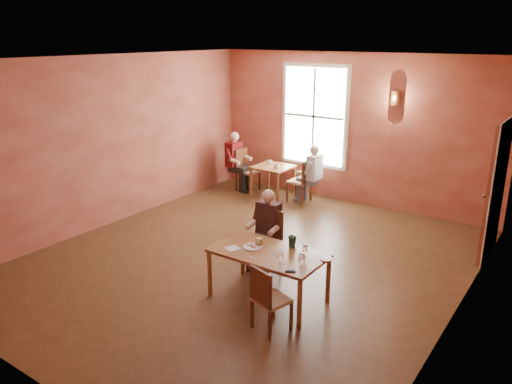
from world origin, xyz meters
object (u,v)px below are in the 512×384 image
Objects in this scene: diner_main at (263,235)px; diner_maroon at (247,163)px; chair_diner_maroon at (248,170)px; chair_empty at (272,298)px; chair_diner_main at (264,242)px; main_table at (268,275)px; chair_diner_white at (299,180)px; diner_white at (301,174)px; second_table at (273,181)px.

diner_main is 0.91× the size of diner_maroon.
chair_empty is at bearing 38.60° from chair_diner_maroon.
chair_diner_main is at bearing 39.46° from diner_maroon.
chair_diner_maroon reaches higher than main_table.
diner_main is (-0.50, 0.62, 0.23)m from main_table.
chair_diner_white is at bearing -68.73° from chair_diner_main.
chair_diner_main reaches higher than chair_diner_white.
diner_white reaches higher than chair_diner_maroon.
chair_diner_main is 1.21× the size of second_table.
chair_diner_white is at bearing 0.00° from second_table.
main_table is at bearing 39.14° from diner_maroon.
diner_maroon is at bearing 129.14° from main_table.
diner_main is 0.98× the size of diner_white.
chair_diner_white is at bearing 90.00° from diner_maroon.
diner_main is 3.98m from chair_diner_maroon.
chair_empty is at bearing -57.12° from second_table.
diner_white reaches higher than chair_diner_main.
main_table is 1.60× the size of chair_diner_main.
chair_empty is at bearing 38.85° from diner_maroon.
chair_empty is (0.42, -0.56, 0.07)m from main_table.
diner_maroon is at bearing 180.00° from second_table.
second_table is 0.73m from diner_white.
diner_white is 1.34m from chair_diner_maroon.
chair_diner_main reaches higher than main_table.
diner_main is at bearing 128.88° from main_table.
diner_maroon is (-2.52, 3.09, 0.06)m from diner_main.
second_table is (-1.84, 3.09, -0.24)m from diner_main.
diner_main reaches higher than chair_diner_white.
second_table is (-1.84, 3.06, -0.12)m from chair_diner_main.
chair_diner_white is (-1.69, 3.71, 0.11)m from main_table.
chair_diner_main is 0.12m from diner_main.
main_table is 0.83m from chair_diner_main.
diner_main is at bearing 38.85° from chair_diner_maroon.
diner_maroon is (-0.68, 0.00, 0.30)m from second_table.
chair_empty is (0.92, -1.18, -0.16)m from diner_main.
diner_main is 3.32m from chair_diner_white.
main_table is at bearing -155.88° from diner_white.
diner_maroon is (-2.52, 3.06, 0.18)m from chair_diner_main.
chair_diner_main is at bearing 144.14° from chair_empty.
diner_main is 1.51m from chair_empty.
second_table is 0.64× the size of diner_white.
chair_diner_white is (-1.19, 3.09, -0.12)m from diner_main.
chair_diner_maroon is at bearing 128.86° from main_table.
chair_diner_main is (-0.50, 0.65, 0.11)m from main_table.
chair_diner_white is at bearing 114.50° from main_table.
chair_empty is at bearing -153.69° from chair_diner_white.
chair_diner_maroon is at bearing 145.50° from chair_empty.
main_table is 1.93× the size of second_table.
chair_diner_maroon is (-3.42, 4.28, 0.05)m from chair_empty.
chair_diner_maroon is 0.74× the size of diner_maroon.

